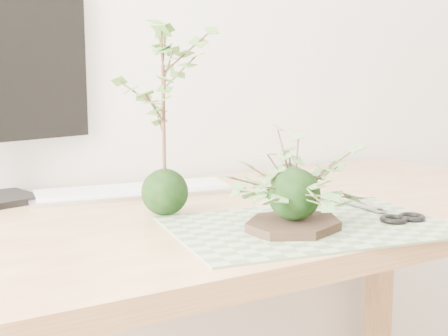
# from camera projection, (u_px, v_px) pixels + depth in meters

# --- Properties ---
(desk) EXTENTS (1.60, 0.70, 0.74)m
(desk) POSITION_uv_depth(u_px,v_px,m) (216.00, 254.00, 1.23)
(desk) COLOR tan
(desk) RESTS_ON ground_plane
(cutting_mat) EXTENTS (0.52, 0.39, 0.00)m
(cutting_mat) POSITION_uv_depth(u_px,v_px,m) (308.00, 226.00, 1.09)
(cutting_mat) COLOR #57734F
(cutting_mat) RESTS_ON desk
(stone_dish) EXTENTS (0.24, 0.24, 0.01)m
(stone_dish) POSITION_uv_depth(u_px,v_px,m) (294.00, 224.00, 1.07)
(stone_dish) COLOR black
(stone_dish) RESTS_ON cutting_mat
(ivy_kokedama) EXTENTS (0.32, 0.32, 0.18)m
(ivy_kokedama) POSITION_uv_depth(u_px,v_px,m) (295.00, 170.00, 1.05)
(ivy_kokedama) COLOR black
(ivy_kokedama) RESTS_ON stone_dish
(maple_kokedama) EXTENTS (0.24, 0.24, 0.37)m
(maple_kokedama) POSITION_uv_depth(u_px,v_px,m) (163.00, 77.00, 1.14)
(maple_kokedama) COLOR black
(maple_kokedama) RESTS_ON desk
(keyboard) EXTENTS (0.46, 0.20, 0.02)m
(keyboard) POSITION_uv_depth(u_px,v_px,m) (133.00, 191.00, 1.36)
(keyboard) COLOR #B2B2B2
(keyboard) RESTS_ON desk
(scissors) EXTENTS (0.10, 0.21, 0.01)m
(scissors) POSITION_uv_depth(u_px,v_px,m) (395.00, 215.00, 1.15)
(scissors) COLOR #99999E
(scissors) RESTS_ON cutting_mat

